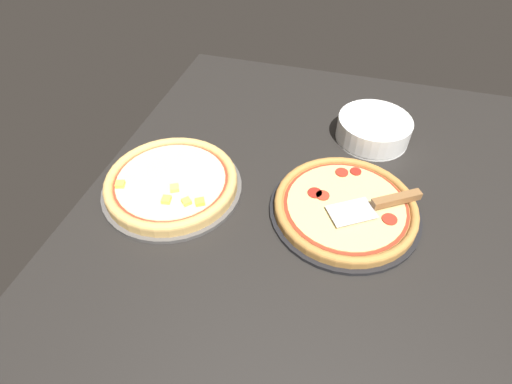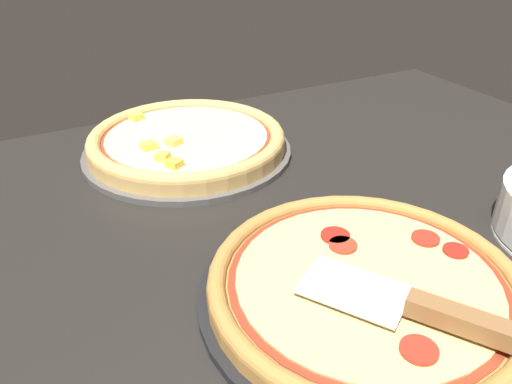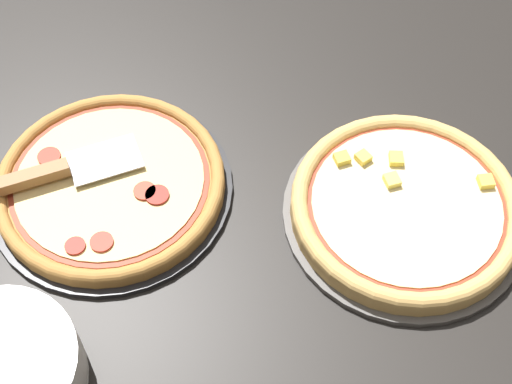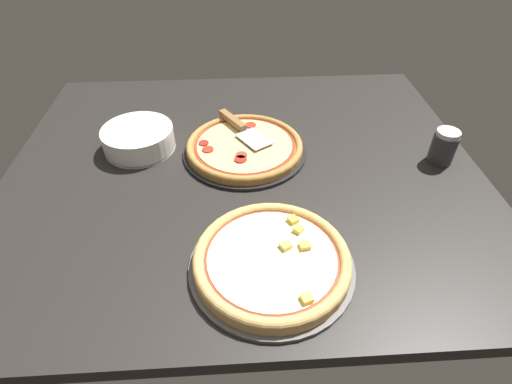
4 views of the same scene
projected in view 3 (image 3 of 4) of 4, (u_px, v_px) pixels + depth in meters
ground_plane at (155, 207)px, 110.23cm from camera, size 135.73×117.67×3.60cm
pizza_pan_front at (112, 189)px, 109.41cm from camera, size 37.08×37.08×1.00cm
pizza_front at (110, 182)px, 107.91cm from camera, size 34.86×34.86×2.65cm
pizza_pan_back at (403, 214)px, 106.76cm from camera, size 36.30×36.30×1.00cm
pizza_back at (406, 206)px, 104.97cm from camera, size 34.12×34.12×3.65cm
serving_spatula at (46, 174)px, 106.18cm from camera, size 16.43×22.17×2.00cm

